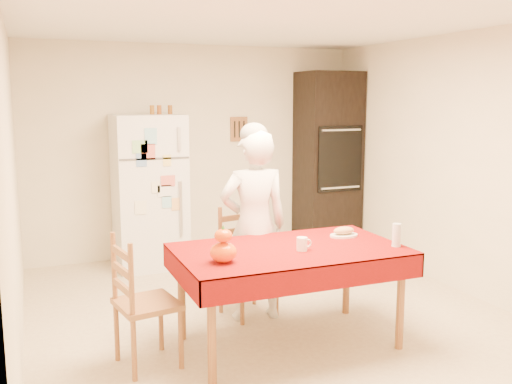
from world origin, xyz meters
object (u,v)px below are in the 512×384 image
dining_table (289,257)px  refrigerator (149,191)px  oven_cabinet (328,160)px  chair_far (244,256)px  pumpkin_lower (223,252)px  chair_left (138,298)px  wine_glass (397,235)px  seated_woman (254,226)px  coffee_mug (302,244)px  bread_plate (344,235)px

dining_table → refrigerator: bearing=102.5°
refrigerator → oven_cabinet: size_ratio=0.77×
chair_far → pumpkin_lower: chair_far is taller
chair_left → wine_glass: size_ratio=5.40×
oven_cabinet → seated_woman: 2.65m
coffee_mug → chair_left: bearing=173.0°
chair_left → seated_woman: (1.09, 0.56, 0.30)m
chair_far → pumpkin_lower: size_ratio=5.08×
chair_left → seated_woman: 1.26m
dining_table → coffee_mug: (0.05, -0.10, 0.12)m
refrigerator → dining_table: size_ratio=1.00×
chair_left → chair_far: bearing=-66.0°
dining_table → seated_woman: size_ratio=1.05×
chair_left → coffee_mug: bearing=-106.8°
chair_far → coffee_mug: size_ratio=9.50×
chair_far → chair_left: same height
oven_cabinet → wine_glass: (-0.95, -2.80, -0.25)m
oven_cabinet → pumpkin_lower: (-2.31, -2.71, -0.27)m
refrigerator → oven_cabinet: 2.29m
chair_left → pumpkin_lower: 0.68m
pumpkin_lower → chair_far: bearing=61.5°
dining_table → pumpkin_lower: bearing=-163.4°
chair_left → coffee_mug: 1.23m
oven_cabinet → coffee_mug: size_ratio=22.00×
coffee_mug → pumpkin_lower: 0.64m
refrigerator → wine_glass: bearing=-64.2°
refrigerator → coffee_mug: 2.67m
bread_plate → seated_woman: bearing=144.5°
oven_cabinet → coffee_mug: (-1.67, -2.64, -0.29)m
refrigerator → dining_table: 2.56m
chair_left → bread_plate: 1.72m
chair_far → oven_cabinet: bearing=31.5°
chair_far → coffee_mug: chair_far is taller
refrigerator → pumpkin_lower: (-0.03, -2.66, -0.02)m
oven_cabinet → bread_plate: bearing=-116.0°
chair_far → wine_glass: chair_far is taller
oven_cabinet → coffee_mug: oven_cabinet is taller
refrigerator → seated_woman: size_ratio=1.05×
refrigerator → bread_plate: refrigerator is taller
chair_left → seated_woman: seated_woman is taller
refrigerator → coffee_mug: bearing=-76.8°
refrigerator → chair_far: bearing=-74.7°
pumpkin_lower → wine_glass: size_ratio=1.06×
wine_glass → chair_left: bearing=171.0°
wine_glass → chair_far: bearing=130.2°
refrigerator → bread_plate: (1.12, -2.33, -0.08)m
pumpkin_lower → seated_woman: bearing=55.4°
refrigerator → wine_glass: 3.06m
refrigerator → wine_glass: refrigerator is taller
chair_left → bread_plate: bearing=-95.8°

